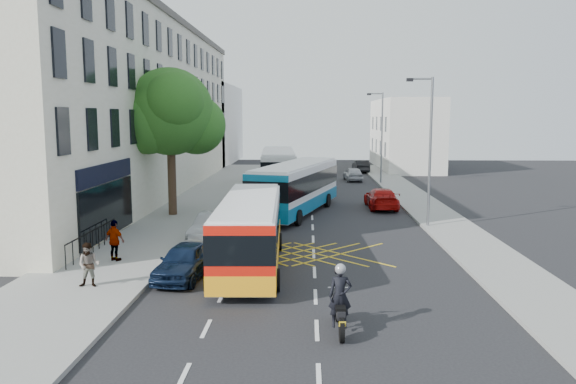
# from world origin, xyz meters

# --- Properties ---
(ground) EXTENTS (120.00, 120.00, 0.00)m
(ground) POSITION_xyz_m (0.00, 0.00, 0.00)
(ground) COLOR black
(ground) RESTS_ON ground
(pavement_left) EXTENTS (5.00, 70.00, 0.15)m
(pavement_left) POSITION_xyz_m (-8.50, 15.00, 0.07)
(pavement_left) COLOR gray
(pavement_left) RESTS_ON ground
(pavement_right) EXTENTS (3.00, 70.00, 0.15)m
(pavement_right) POSITION_xyz_m (7.50, 15.00, 0.07)
(pavement_right) COLOR gray
(pavement_right) RESTS_ON ground
(terrace_main) EXTENTS (8.30, 45.00, 13.50)m
(terrace_main) POSITION_xyz_m (-14.00, 24.49, 6.76)
(terrace_main) COLOR beige
(terrace_main) RESTS_ON ground
(terrace_far) EXTENTS (8.00, 20.00, 10.00)m
(terrace_far) POSITION_xyz_m (-14.00, 55.00, 5.00)
(terrace_far) COLOR silver
(terrace_far) RESTS_ON ground
(building_right) EXTENTS (6.00, 18.00, 8.00)m
(building_right) POSITION_xyz_m (11.00, 48.00, 4.00)
(building_right) COLOR silver
(building_right) RESTS_ON ground
(street_tree) EXTENTS (6.30, 5.70, 8.80)m
(street_tree) POSITION_xyz_m (-8.51, 14.97, 6.29)
(street_tree) COLOR #382619
(street_tree) RESTS_ON pavement_left
(lamp_near) EXTENTS (1.45, 0.15, 8.00)m
(lamp_near) POSITION_xyz_m (6.20, 12.00, 4.62)
(lamp_near) COLOR slate
(lamp_near) RESTS_ON pavement_right
(lamp_far) EXTENTS (1.45, 0.15, 8.00)m
(lamp_far) POSITION_xyz_m (6.20, 32.00, 4.62)
(lamp_far) COLOR slate
(lamp_far) RESTS_ON pavement_right
(railings) EXTENTS (0.08, 5.60, 1.14)m
(railings) POSITION_xyz_m (-9.70, 5.30, 0.72)
(railings) COLOR black
(railings) RESTS_ON pavement_left
(bus_near) EXTENTS (2.75, 10.06, 2.81)m
(bus_near) POSITION_xyz_m (-2.61, 3.82, 1.48)
(bus_near) COLOR silver
(bus_near) RESTS_ON ground
(bus_mid) EXTENTS (5.59, 11.52, 3.16)m
(bus_mid) POSITION_xyz_m (-1.01, 16.38, 1.66)
(bus_mid) COLOR silver
(bus_mid) RESTS_ON ground
(bus_far) EXTENTS (3.39, 11.76, 3.27)m
(bus_far) POSITION_xyz_m (-2.76, 28.34, 1.72)
(bus_far) COLOR silver
(bus_far) RESTS_ON ground
(motorbike) EXTENTS (0.67, 2.25, 2.00)m
(motorbike) POSITION_xyz_m (0.65, -3.07, 0.94)
(motorbike) COLOR black
(motorbike) RESTS_ON ground
(parked_car_blue) EXTENTS (2.09, 4.10, 1.34)m
(parked_car_blue) POSITION_xyz_m (-4.90, 2.02, 0.67)
(parked_car_blue) COLOR black
(parked_car_blue) RESTS_ON ground
(parked_car_silver) EXTENTS (1.99, 4.37, 1.39)m
(parked_car_silver) POSITION_xyz_m (-4.90, 8.38, 0.70)
(parked_car_silver) COLOR #A0A3A7
(parked_car_silver) RESTS_ON ground
(red_hatchback) EXTENTS (1.99, 4.72, 1.36)m
(red_hatchback) POSITION_xyz_m (4.61, 18.55, 0.68)
(red_hatchback) COLOR #9F0906
(red_hatchback) RESTS_ON ground
(distant_car_grey) EXTENTS (2.67, 5.13, 1.38)m
(distant_car_grey) POSITION_xyz_m (-0.88, 43.83, 0.69)
(distant_car_grey) COLOR #44484C
(distant_car_grey) RESTS_ON ground
(distant_car_silver) EXTENTS (1.80, 3.91, 1.30)m
(distant_car_silver) POSITION_xyz_m (4.01, 34.55, 0.65)
(distant_car_silver) COLOR #B0B2B9
(distant_car_silver) RESTS_ON ground
(distant_car_dark) EXTENTS (1.66, 4.15, 1.34)m
(distant_car_dark) POSITION_xyz_m (5.50, 42.74, 0.67)
(distant_car_dark) COLOR black
(distant_car_dark) RESTS_ON ground
(pedestrian_near) EXTENTS (0.80, 0.64, 1.57)m
(pedestrian_near) POSITION_xyz_m (-7.92, 0.37, 0.94)
(pedestrian_near) COLOR gray
(pedestrian_near) RESTS_ON pavement_left
(pedestrian_far) EXTENTS (1.08, 0.82, 1.71)m
(pedestrian_far) POSITION_xyz_m (-8.23, 3.93, 1.01)
(pedestrian_far) COLOR gray
(pedestrian_far) RESTS_ON pavement_left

